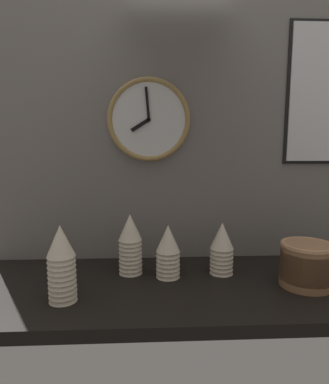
# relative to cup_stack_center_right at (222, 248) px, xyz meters

# --- Properties ---
(ground_plane) EXTENTS (1.60, 0.56, 0.04)m
(ground_plane) POSITION_rel_cup_stack_center_right_xyz_m (-0.08, -0.07, -0.11)
(ground_plane) COLOR black
(wall_tiled_back) EXTENTS (1.60, 0.03, 1.05)m
(wall_tiled_back) POSITION_rel_cup_stack_center_right_xyz_m (-0.08, 0.19, 0.43)
(wall_tiled_back) COLOR slate
(wall_tiled_back) RESTS_ON ground_plane
(cup_stack_center_right) EXTENTS (0.08, 0.08, 0.19)m
(cup_stack_center_right) POSITION_rel_cup_stack_center_right_xyz_m (0.00, 0.00, 0.00)
(cup_stack_center_right) COLOR beige
(cup_stack_center_right) RESTS_ON ground_plane
(cup_stack_center) EXTENTS (0.08, 0.08, 0.19)m
(cup_stack_center) POSITION_rel_cup_stack_center_right_xyz_m (-0.19, -0.02, 0.00)
(cup_stack_center) COLOR beige
(cup_stack_center) RESTS_ON ground_plane
(cup_stack_left) EXTENTS (0.08, 0.08, 0.23)m
(cup_stack_left) POSITION_rel_cup_stack_center_right_xyz_m (-0.52, -0.19, 0.02)
(cup_stack_left) COLOR beige
(cup_stack_left) RESTS_ON ground_plane
(cup_stack_center_left) EXTENTS (0.08, 0.08, 0.22)m
(cup_stack_center_left) POSITION_rel_cup_stack_center_right_xyz_m (-0.33, 0.02, 0.02)
(cup_stack_center_left) COLOR beige
(cup_stack_center_left) RESTS_ON ground_plane
(bowl_stack_right) EXTENTS (0.17, 0.17, 0.15)m
(bowl_stack_right) POSITION_rel_cup_stack_center_right_xyz_m (0.26, -0.12, -0.02)
(bowl_stack_right) COLOR #996B47
(bowl_stack_right) RESTS_ON ground_plane
(wall_clock) EXTENTS (0.32, 0.03, 0.32)m
(wall_clock) POSITION_rel_cup_stack_center_right_xyz_m (-0.26, 0.16, 0.46)
(wall_clock) COLOR white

